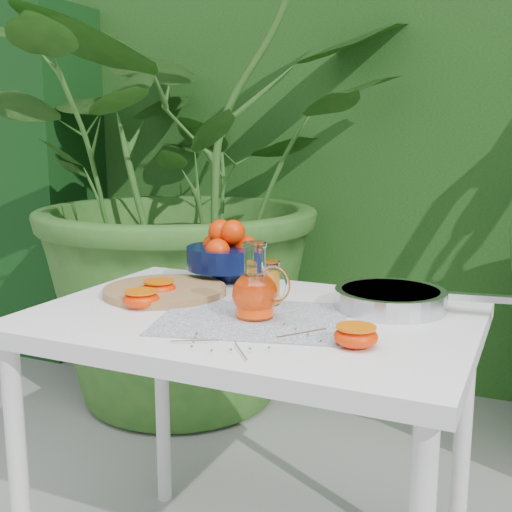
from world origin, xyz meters
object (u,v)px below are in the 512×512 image
at_px(cutting_board, 165,291).
at_px(juice_pitcher, 256,292).
at_px(white_table, 252,347).
at_px(fruit_bowl, 227,252).
at_px(saute_pan, 392,298).

relative_size(cutting_board, juice_pitcher, 1.86).
xyz_separation_m(white_table, fruit_bowl, (-0.21, 0.28, 0.16)).
relative_size(fruit_bowl, saute_pan, 0.48).
xyz_separation_m(white_table, cutting_board, (-0.28, 0.06, 0.09)).
distance_m(cutting_board, saute_pan, 0.57).
bearing_deg(cutting_board, white_table, -12.81).
bearing_deg(fruit_bowl, saute_pan, -13.12).
distance_m(fruit_bowl, juice_pitcher, 0.40).
distance_m(juice_pitcher, saute_pan, 0.33).
bearing_deg(fruit_bowl, white_table, -53.18).
height_order(cutting_board, juice_pitcher, juice_pitcher).
height_order(white_table, saute_pan, saute_pan).
xyz_separation_m(fruit_bowl, saute_pan, (0.49, -0.12, -0.05)).
bearing_deg(fruit_bowl, juice_pitcher, -53.68).
distance_m(white_table, juice_pitcher, 0.15).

